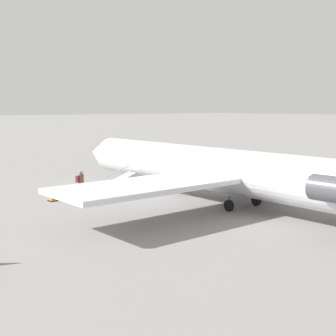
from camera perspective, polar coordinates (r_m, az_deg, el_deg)
name	(u,v)px	position (r m, az deg, el deg)	size (l,w,h in m)	color
ground_plane	(214,202)	(29.69, 5.66, -4.16)	(600.00, 600.00, 0.00)	gray
airplane_main	(226,170)	(28.67, 7.09, -0.28)	(30.09, 22.56, 7.11)	silver
boarding_stairs	(102,188)	(32.67, -8.10, -2.45)	(1.12, 4.03, 1.75)	#B2B2B7
passenger	(81,182)	(31.72, -10.59, -1.66)	(0.36, 0.54, 1.74)	#23232D
traffic_cone_near_stairs	(53,197)	(30.73, -13.88, -3.41)	(0.55, 0.55, 0.61)	black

